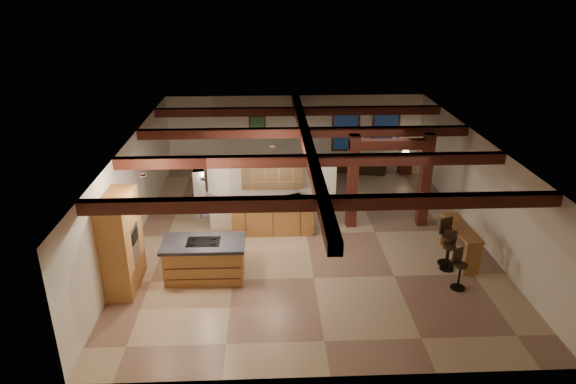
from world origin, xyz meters
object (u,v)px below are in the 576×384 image
(kitchen_island, at_px, (205,259))
(bar_counter, at_px, (461,237))
(sofa, at_px, (359,164))
(dining_table, at_px, (284,190))

(kitchen_island, relative_size, bar_counter, 1.12)
(bar_counter, bearing_deg, sofa, 102.49)
(kitchen_island, relative_size, sofa, 0.99)
(kitchen_island, height_order, sofa, kitchen_island)
(kitchen_island, bearing_deg, sofa, 55.43)
(kitchen_island, bearing_deg, dining_table, 65.94)
(kitchen_island, xyz_separation_m, dining_table, (2.20, 4.92, -0.16))
(dining_table, relative_size, sofa, 0.96)
(sofa, height_order, bar_counter, bar_counter)
(bar_counter, bearing_deg, dining_table, 136.93)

